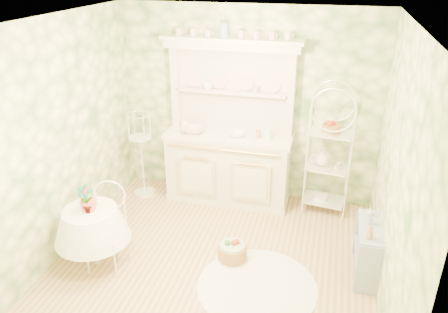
% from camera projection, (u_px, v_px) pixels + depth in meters
% --- Properties ---
extents(floor, '(3.60, 3.60, 0.00)m').
position_uv_depth(floor, '(213.00, 264.00, 5.04)').
color(floor, tan).
rests_on(floor, ground).
extents(ceiling, '(3.60, 3.60, 0.00)m').
position_uv_depth(ceiling, '(210.00, 22.00, 3.91)').
color(ceiling, white).
rests_on(ceiling, floor).
extents(wall_left, '(3.60, 3.60, 0.00)m').
position_uv_depth(wall_left, '(57.00, 142.00, 4.88)').
color(wall_left, '#F7F6C1').
rests_on(wall_left, floor).
extents(wall_right, '(3.60, 3.60, 0.00)m').
position_uv_depth(wall_right, '(397.00, 179.00, 4.07)').
color(wall_right, '#F7F6C1').
rests_on(wall_right, floor).
extents(wall_back, '(3.60, 3.60, 0.00)m').
position_uv_depth(wall_back, '(247.00, 106.00, 6.06)').
color(wall_back, '#F7F6C1').
rests_on(wall_back, floor).
extents(wall_front, '(3.60, 3.60, 0.00)m').
position_uv_depth(wall_front, '(137.00, 270.00, 2.89)').
color(wall_front, '#F7F6C1').
rests_on(wall_front, floor).
extents(kitchen_dresser, '(1.87, 0.61, 2.29)m').
position_uv_depth(kitchen_dresser, '(228.00, 125.00, 5.94)').
color(kitchen_dresser, silver).
rests_on(kitchen_dresser, floor).
extents(bakers_rack, '(0.61, 0.47, 1.81)m').
position_uv_depth(bakers_rack, '(329.00, 150.00, 5.77)').
color(bakers_rack, white).
rests_on(bakers_rack, floor).
extents(side_shelf, '(0.35, 0.74, 0.61)m').
position_uv_depth(side_shelf, '(367.00, 250.00, 4.78)').
color(side_shelf, '#97A2BF').
rests_on(side_shelf, floor).
extents(round_table, '(0.74, 0.74, 0.72)m').
position_uv_depth(round_table, '(93.00, 237.00, 4.92)').
color(round_table, white).
rests_on(round_table, floor).
extents(cafe_chair, '(0.51, 0.51, 0.92)m').
position_uv_depth(cafe_chair, '(106.00, 233.00, 4.82)').
color(cafe_chair, white).
rests_on(cafe_chair, floor).
extents(birdcage_stand, '(0.37, 0.37, 1.52)m').
position_uv_depth(birdcage_stand, '(141.00, 147.00, 6.22)').
color(birdcage_stand, white).
rests_on(birdcage_stand, floor).
extents(floor_basket, '(0.38, 0.38, 0.20)m').
position_uv_depth(floor_basket, '(232.00, 252.00, 5.10)').
color(floor_basket, '#AA7A40').
rests_on(floor_basket, floor).
extents(lace_rug, '(1.49, 1.49, 0.01)m').
position_uv_depth(lace_rug, '(257.00, 286.00, 4.69)').
color(lace_rug, white).
rests_on(lace_rug, floor).
extents(bowl_floral, '(0.33, 0.33, 0.08)m').
position_uv_depth(bowl_floral, '(194.00, 132.00, 6.05)').
color(bowl_floral, white).
rests_on(bowl_floral, kitchen_dresser).
extents(bowl_white, '(0.27, 0.27, 0.07)m').
position_uv_depth(bowl_white, '(237.00, 136.00, 5.93)').
color(bowl_white, white).
rests_on(bowl_white, kitchen_dresser).
extents(cup_left, '(0.15, 0.15, 0.11)m').
position_uv_depth(cup_left, '(208.00, 87.00, 5.97)').
color(cup_left, white).
rests_on(cup_left, kitchen_dresser).
extents(cup_right, '(0.11, 0.11, 0.09)m').
position_uv_depth(cup_right, '(256.00, 90.00, 5.81)').
color(cup_right, white).
rests_on(cup_right, kitchen_dresser).
extents(potted_geranium, '(0.19, 0.15, 0.33)m').
position_uv_depth(potted_geranium, '(86.00, 202.00, 4.67)').
color(potted_geranium, '#3F7238').
rests_on(potted_geranium, round_table).
extents(bottle_amber, '(0.09, 0.09, 0.17)m').
position_uv_depth(bottle_amber, '(370.00, 233.00, 4.43)').
color(bottle_amber, '#B6784E').
rests_on(bottle_amber, side_shelf).
extents(bottle_blue, '(0.06, 0.06, 0.11)m').
position_uv_depth(bottle_blue, '(370.00, 221.00, 4.68)').
color(bottle_blue, '#8192BB').
rests_on(bottle_blue, side_shelf).
extents(bottle_glass, '(0.10, 0.10, 0.09)m').
position_uv_depth(bottle_glass, '(370.00, 213.00, 4.84)').
color(bottle_glass, silver).
rests_on(bottle_glass, side_shelf).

